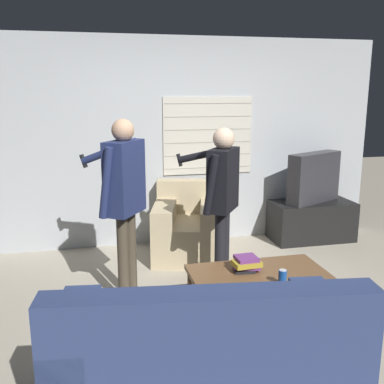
{
  "coord_description": "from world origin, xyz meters",
  "views": [
    {
      "loc": [
        -1.06,
        -3.45,
        1.92
      ],
      "look_at": [
        -0.16,
        0.48,
        1.0
      ],
      "focal_mm": 42.0,
      "sensor_mm": 36.0,
      "label": 1
    }
  ],
  "objects_px": {
    "couch_blue": "(204,362)",
    "spare_remote": "(283,281)",
    "soda_can": "(282,277)",
    "book_stack": "(246,264)",
    "armchair_beige": "(188,227)",
    "person_right_standing": "(222,189)",
    "coffee_table": "(259,277)",
    "person_left_standing": "(124,190)",
    "tv": "(314,178)"
  },
  "relations": [
    {
      "from": "couch_blue",
      "to": "spare_remote",
      "type": "relative_size",
      "value": 13.96
    },
    {
      "from": "soda_can",
      "to": "spare_remote",
      "type": "height_order",
      "value": "soda_can"
    },
    {
      "from": "book_stack",
      "to": "spare_remote",
      "type": "bearing_deg",
      "value": -55.09
    },
    {
      "from": "armchair_beige",
      "to": "person_right_standing",
      "type": "xyz_separation_m",
      "value": [
        0.13,
        -0.93,
        0.66
      ]
    },
    {
      "from": "coffee_table",
      "to": "spare_remote",
      "type": "relative_size",
      "value": 8.68
    },
    {
      "from": "armchair_beige",
      "to": "coffee_table",
      "type": "height_order",
      "value": "armchair_beige"
    },
    {
      "from": "spare_remote",
      "to": "person_left_standing",
      "type": "bearing_deg",
      "value": 174.3
    },
    {
      "from": "coffee_table",
      "to": "person_left_standing",
      "type": "xyz_separation_m",
      "value": [
        -1.08,
        0.53,
        0.69
      ]
    },
    {
      "from": "armchair_beige",
      "to": "book_stack",
      "type": "bearing_deg",
      "value": 110.94
    },
    {
      "from": "couch_blue",
      "to": "armchair_beige",
      "type": "distance_m",
      "value": 2.67
    },
    {
      "from": "soda_can",
      "to": "spare_remote",
      "type": "distance_m",
      "value": 0.06
    },
    {
      "from": "tv",
      "to": "person_right_standing",
      "type": "bearing_deg",
      "value": 9.39
    },
    {
      "from": "book_stack",
      "to": "person_right_standing",
      "type": "bearing_deg",
      "value": 94.25
    },
    {
      "from": "person_right_standing",
      "to": "soda_can",
      "type": "bearing_deg",
      "value": -131.5
    },
    {
      "from": "tv",
      "to": "soda_can",
      "type": "xyz_separation_m",
      "value": [
        -1.33,
        -2.05,
        -0.36
      ]
    },
    {
      "from": "spare_remote",
      "to": "tv",
      "type": "bearing_deg",
      "value": 84.27
    },
    {
      "from": "coffee_table",
      "to": "tv",
      "type": "distance_m",
      "value": 2.33
    },
    {
      "from": "armchair_beige",
      "to": "person_left_standing",
      "type": "xyz_separation_m",
      "value": [
        -0.81,
        -1.07,
        0.73
      ]
    },
    {
      "from": "soda_can",
      "to": "spare_remote",
      "type": "bearing_deg",
      "value": 58.33
    },
    {
      "from": "couch_blue",
      "to": "soda_can",
      "type": "relative_size",
      "value": 14.84
    },
    {
      "from": "armchair_beige",
      "to": "soda_can",
      "type": "bearing_deg",
      "value": 115.49
    },
    {
      "from": "armchair_beige",
      "to": "person_left_standing",
      "type": "distance_m",
      "value": 1.53
    },
    {
      "from": "armchair_beige",
      "to": "couch_blue",
      "type": "bearing_deg",
      "value": 94.31
    },
    {
      "from": "coffee_table",
      "to": "person_left_standing",
      "type": "distance_m",
      "value": 1.39
    },
    {
      "from": "tv",
      "to": "person_left_standing",
      "type": "distance_m",
      "value": 2.8
    },
    {
      "from": "person_left_standing",
      "to": "person_right_standing",
      "type": "relative_size",
      "value": 1.06
    },
    {
      "from": "coffee_table",
      "to": "spare_remote",
      "type": "xyz_separation_m",
      "value": [
        0.11,
        -0.23,
        0.05
      ]
    },
    {
      "from": "person_left_standing",
      "to": "person_right_standing",
      "type": "bearing_deg",
      "value": -47.66
    },
    {
      "from": "person_left_standing",
      "to": "spare_remote",
      "type": "height_order",
      "value": "person_left_standing"
    },
    {
      "from": "person_right_standing",
      "to": "book_stack",
      "type": "distance_m",
      "value": 0.8
    },
    {
      "from": "tv",
      "to": "armchair_beige",
      "type": "bearing_deg",
      "value": -20.0
    },
    {
      "from": "tv",
      "to": "soda_can",
      "type": "relative_size",
      "value": 6.59
    },
    {
      "from": "soda_can",
      "to": "spare_remote",
      "type": "relative_size",
      "value": 0.94
    },
    {
      "from": "person_left_standing",
      "to": "book_stack",
      "type": "xyz_separation_m",
      "value": [
        0.98,
        -0.47,
        -0.59
      ]
    },
    {
      "from": "tv",
      "to": "person_right_standing",
      "type": "relative_size",
      "value": 0.53
    },
    {
      "from": "couch_blue",
      "to": "soda_can",
      "type": "xyz_separation_m",
      "value": [
        0.84,
        0.76,
        0.13
      ]
    },
    {
      "from": "coffee_table",
      "to": "tv",
      "type": "xyz_separation_m",
      "value": [
        1.42,
        1.79,
        0.45
      ]
    },
    {
      "from": "armchair_beige",
      "to": "person_right_standing",
      "type": "height_order",
      "value": "person_right_standing"
    },
    {
      "from": "coffee_table",
      "to": "spare_remote",
      "type": "distance_m",
      "value": 0.26
    },
    {
      "from": "coffee_table",
      "to": "armchair_beige",
      "type": "bearing_deg",
      "value": 99.44
    },
    {
      "from": "tv",
      "to": "book_stack",
      "type": "xyz_separation_m",
      "value": [
        -1.51,
        -1.73,
        -0.35
      ]
    },
    {
      "from": "tv",
      "to": "soda_can",
      "type": "height_order",
      "value": "tv"
    },
    {
      "from": "book_stack",
      "to": "armchair_beige",
      "type": "bearing_deg",
      "value": 96.32
    },
    {
      "from": "armchair_beige",
      "to": "soda_can",
      "type": "distance_m",
      "value": 1.9
    },
    {
      "from": "couch_blue",
      "to": "person_left_standing",
      "type": "height_order",
      "value": "person_left_standing"
    },
    {
      "from": "armchair_beige",
      "to": "spare_remote",
      "type": "xyz_separation_m",
      "value": [
        0.38,
        -1.84,
        0.08
      ]
    },
    {
      "from": "person_left_standing",
      "to": "book_stack",
      "type": "relative_size",
      "value": 6.69
    },
    {
      "from": "couch_blue",
      "to": "armchair_beige",
      "type": "xyz_separation_m",
      "value": [
        0.48,
        2.63,
        0.0
      ]
    },
    {
      "from": "tv",
      "to": "person_left_standing",
      "type": "bearing_deg",
      "value": 0.39
    },
    {
      "from": "couch_blue",
      "to": "coffee_table",
      "type": "bearing_deg",
      "value": 61.66
    }
  ]
}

